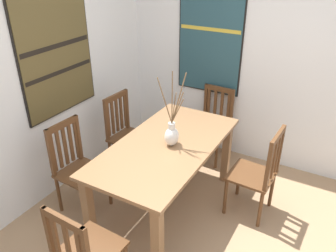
{
  "coord_description": "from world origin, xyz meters",
  "views": [
    {
      "loc": [
        -2.02,
        -0.82,
        2.44
      ],
      "look_at": [
        0.45,
        0.57,
        0.95
      ],
      "focal_mm": 36.57,
      "sensor_mm": 36.0,
      "label": 1
    }
  ],
  "objects": [
    {
      "name": "wall_side",
      "position": [
        1.86,
        0.0,
        1.35
      ],
      "size": [
        0.12,
        6.4,
        2.7
      ],
      "primitive_type": "cube",
      "color": "white",
      "rests_on": "ground_plane"
    },
    {
      "name": "chair_1",
      "position": [
        0.82,
        1.34,
        0.49
      ],
      "size": [
        0.45,
        0.45,
        0.95
      ],
      "color": "brown",
      "rests_on": "ground_plane"
    },
    {
      "name": "chair_0",
      "position": [
        -0.0,
        1.36,
        0.49
      ],
      "size": [
        0.44,
        0.44,
        0.95
      ],
      "color": "brown",
      "rests_on": "ground_plane"
    },
    {
      "name": "dining_table",
      "position": [
        0.4,
        0.56,
        0.65
      ],
      "size": [
        1.67,
        0.86,
        0.78
      ],
      "color": "#8E6642",
      "rests_on": "ground_plane"
    },
    {
      "name": "chair_4",
      "position": [
        1.59,
        0.56,
        0.47
      ],
      "size": [
        0.44,
        0.44,
        0.91
      ],
      "color": "brown",
      "rests_on": "ground_plane"
    },
    {
      "name": "chair_2",
      "position": [
        0.79,
        -0.24,
        0.48
      ],
      "size": [
        0.44,
        0.44,
        0.96
      ],
      "color": "brown",
      "rests_on": "ground_plane"
    },
    {
      "name": "chair_3",
      "position": [
        -0.76,
        0.58,
        0.46
      ],
      "size": [
        0.44,
        0.44,
        0.9
      ],
      "color": "brown",
      "rests_on": "ground_plane"
    },
    {
      "name": "painting_on_back_wall",
      "position": [
        0.35,
        1.79,
        1.56
      ],
      "size": [
        0.94,
        0.05,
        1.39
      ],
      "color": "black"
    },
    {
      "name": "centerpiece_vase",
      "position": [
        0.42,
        0.51,
        0.89
      ],
      "size": [
        0.19,
        0.27,
        0.71
      ],
      "color": "silver",
      "rests_on": "dining_table"
    },
    {
      "name": "wall_back",
      "position": [
        0.0,
        1.86,
        1.35
      ],
      "size": [
        6.4,
        0.12,
        2.7
      ],
      "primitive_type": "cube",
      "color": "white",
      "rests_on": "ground_plane"
    },
    {
      "name": "painting_on_side_wall",
      "position": [
        1.79,
        0.75,
        1.45
      ],
      "size": [
        0.05,
        0.82,
        1.31
      ],
      "color": "black"
    }
  ]
}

